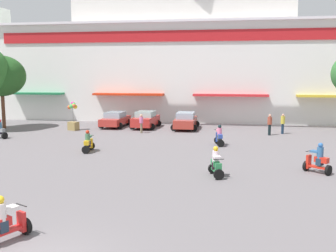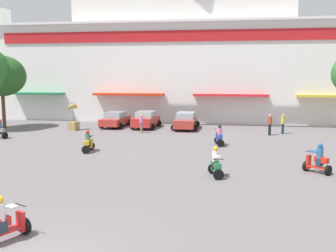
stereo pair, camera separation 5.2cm
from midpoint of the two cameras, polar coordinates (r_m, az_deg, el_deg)
name	(u,v)px [view 2 (the right image)]	position (r m, az deg, el deg)	size (l,w,h in m)	color
ground_plane	(139,160)	(23.12, -4.27, -4.96)	(128.00, 128.00, 0.00)	slate
colonial_building	(185,40)	(45.35, 2.56, 12.44)	(40.47, 16.45, 20.76)	white
plaza_tree_2	(2,76)	(38.50, -23.16, 6.74)	(4.24, 4.40, 6.63)	brown
parked_car_0	(115,119)	(37.04, -7.67, 0.98)	(2.50, 4.32, 1.42)	#B23029
parked_car_1	(146,120)	(36.05, -3.23, 0.95)	(2.54, 4.03, 1.56)	red
parked_car_2	(186,121)	(35.34, 2.66, 0.79)	(2.41, 4.37, 1.53)	#AC352A
scooter_rider_0	(4,223)	(13.14, -22.83, -12.95)	(1.12, 1.57, 1.48)	black
scooter_rider_1	(216,165)	(19.44, 7.07, -5.62)	(0.86, 1.39, 1.52)	black
scooter_rider_2	(88,143)	(25.75, -11.57, -2.43)	(0.68, 1.50, 1.44)	black
scooter_rider_3	(219,137)	(27.63, 7.58, -1.57)	(0.78, 1.49, 1.50)	black
scooter_rider_7	(318,161)	(21.35, 21.16, -4.75)	(1.37, 1.28, 1.60)	black
pedestrian_0	(283,122)	(33.87, 16.54, 0.50)	(0.48, 0.48, 1.70)	#162A40
pedestrian_1	(270,123)	(32.86, 14.75, 0.38)	(0.50, 0.50, 1.73)	black
pedestrian_2	(141,122)	(33.02, -3.87, 0.57)	(0.37, 0.37, 1.61)	#786950
balloon_vendor_cart	(73,117)	(35.57, -13.68, 1.23)	(1.06, 0.91, 2.55)	olive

